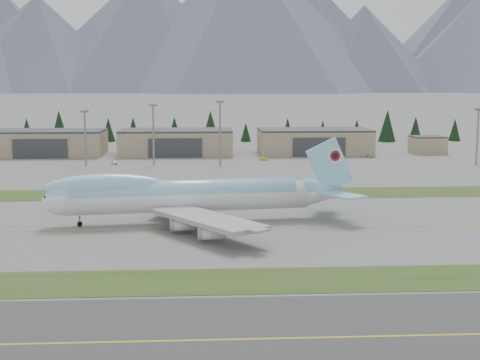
{
  "coord_description": "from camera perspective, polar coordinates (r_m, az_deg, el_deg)",
  "views": [
    {
      "loc": [
        -3.82,
        -138.83,
        30.72
      ],
      "look_at": [
        5.02,
        16.69,
        8.0
      ],
      "focal_mm": 50.0,
      "sensor_mm": 36.0,
      "label": 1
    }
  ],
  "objects": [
    {
      "name": "hangar_left",
      "position": [
        297.3,
        -16.13,
        3.08
      ],
      "size": [
        48.0,
        26.6,
        10.8
      ],
      "color": "#9B916C",
      "rests_on": "ground"
    },
    {
      "name": "mountain_ridge_rear",
      "position": [
        3056.54,
        1.31,
        12.49
      ],
      "size": [
        4524.16,
        1048.86,
        524.43
      ],
      "color": "slate",
      "rests_on": "ground"
    },
    {
      "name": "boeing_747_freighter",
      "position": [
        148.02,
        -4.64,
        -1.3
      ],
      "size": [
        70.6,
        60.31,
        18.53
      ],
      "rotation": [
        0.0,
        0.0,
        0.12
      ],
      "color": "white",
      "rests_on": "ground"
    },
    {
      "name": "taxiway_line_near",
      "position": [
        82.83,
        -0.39,
        -13.47
      ],
      "size": [
        400.0,
        0.4,
        0.02
      ],
      "primitive_type": "cube",
      "color": "gold",
      "rests_on": "ground"
    },
    {
      "name": "hangar_right",
      "position": [
        293.92,
        6.33,
        3.3
      ],
      "size": [
        48.0,
        26.6,
        10.8
      ],
      "color": "#9B916C",
      "rests_on": "ground"
    },
    {
      "name": "service_vehicle_c",
      "position": [
        282.58,
        11.01,
        1.9
      ],
      "size": [
        2.1,
        4.54,
        1.28
      ],
      "primitive_type": "imported",
      "rotation": [
        0.0,
        0.0,
        -0.07
      ],
      "color": "#B5B5BA",
      "rests_on": "ground"
    },
    {
      "name": "ground",
      "position": [
        142.24,
        -1.64,
        -4.18
      ],
      "size": [
        7000.0,
        7000.0,
        0.0
      ],
      "primitive_type": "plane",
      "color": "#60605E",
      "rests_on": "ground"
    },
    {
      "name": "floodlight_masts",
      "position": [
        249.71,
        -0.5,
        4.83
      ],
      "size": [
        150.44,
        8.62,
        24.19
      ],
      "color": "gray",
      "rests_on": "ground"
    },
    {
      "name": "asphalt_taxiway",
      "position": [
        82.83,
        -0.39,
        -13.47
      ],
      "size": [
        400.0,
        32.0,
        0.04
      ],
      "primitive_type": "cube",
      "color": "#393939",
      "rests_on": "ground"
    },
    {
      "name": "mountain_ridge_front",
      "position": [
        2330.26,
        -2.97,
        13.12
      ],
      "size": [
        4355.97,
        1219.8,
        509.74
      ],
      "color": "slate",
      "rests_on": "ground"
    },
    {
      "name": "grass_strip_far",
      "position": [
        186.42,
        -2.03,
        -1.19
      ],
      "size": [
        400.0,
        18.0,
        0.08
      ],
      "primitive_type": "cube",
      "color": "#324E1C",
      "rests_on": "ground"
    },
    {
      "name": "taxiway_line_main",
      "position": [
        142.24,
        -1.64,
        -4.18
      ],
      "size": [
        400.0,
        0.4,
        0.02
      ],
      "primitive_type": "cube",
      "color": "gold",
      "rests_on": "ground"
    },
    {
      "name": "conifer_belt",
      "position": [
        351.92,
        -4.68,
        4.45
      ],
      "size": [
        266.06,
        17.08,
        16.94
      ],
      "color": "black",
      "rests_on": "ground"
    },
    {
      "name": "hangar_center",
      "position": [
        290.05,
        -5.46,
        3.25
      ],
      "size": [
        48.0,
        26.6,
        10.8
      ],
      "color": "#9B916C",
      "rests_on": "ground"
    },
    {
      "name": "grass_strip_near",
      "position": [
        105.48,
        -1.05,
        -8.64
      ],
      "size": [
        400.0,
        14.0,
        0.08
      ],
      "primitive_type": "cube",
      "color": "#324E1C",
      "rests_on": "ground"
    },
    {
      "name": "service_vehicle_b",
      "position": [
        267.45,
        2.05,
        1.7
      ],
      "size": [
        4.12,
        1.81,
        1.32
      ],
      "primitive_type": "imported",
      "rotation": [
        0.0,
        0.0,
        1.67
      ],
      "color": "gold",
      "rests_on": "ground"
    },
    {
      "name": "control_shed",
      "position": [
        304.57,
        15.72,
        2.92
      ],
      "size": [
        14.0,
        12.0,
        7.6
      ],
      "color": "#9B916C",
      "rests_on": "ground"
    },
    {
      "name": "service_vehicle_a",
      "position": [
        258.62,
        -10.68,
        1.33
      ],
      "size": [
        3.03,
        4.21,
        1.33
      ],
      "primitive_type": "imported",
      "rotation": [
        0.0,
        0.0,
        0.42
      ],
      "color": "white",
      "rests_on": "ground"
    }
  ]
}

